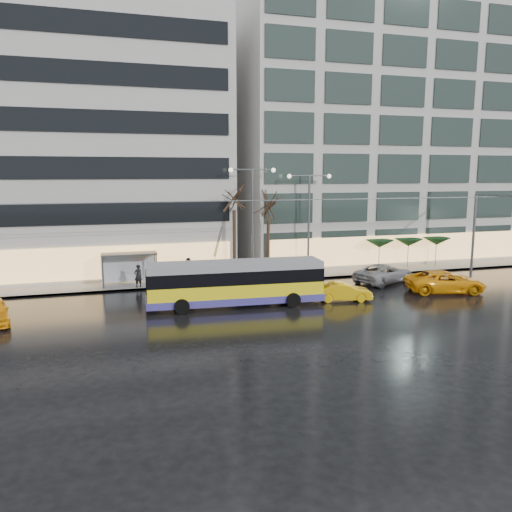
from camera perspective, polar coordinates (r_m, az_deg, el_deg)
name	(u,v)px	position (r m, az deg, el deg)	size (l,w,h in m)	color
ground	(269,315)	(31.40, 1.47, -6.73)	(140.00, 140.00, 0.00)	black
sidewalk	(243,271)	(45.01, -1.52, -1.67)	(80.00, 10.00, 0.15)	gray
kerb	(258,282)	(40.34, 0.27, -2.97)	(80.00, 0.10, 0.15)	slate
building_left	(26,145)	(48.27, -24.83, 11.44)	(34.00, 14.00, 22.00)	#ADABA5
building_right	(387,136)	(55.56, 14.71, 13.17)	(32.00, 14.00, 25.00)	#ADABA5
trolleybus	(235,284)	(33.19, -2.37, -3.25)	(11.76, 4.84, 5.40)	yellow
catenary	(250,232)	(38.31, -0.68, 2.71)	(42.24, 5.12, 7.00)	#595B60
bus_shelter	(124,262)	(40.00, -14.83, -0.64)	(4.20, 1.60, 2.51)	#595B60
street_lamp_near	(252,207)	(41.17, -0.41, 5.60)	(3.96, 0.36, 9.03)	#595B60
street_lamp_far	(309,209)	(42.82, 6.07, 5.33)	(3.96, 0.36, 8.53)	#595B60
tree_a	(234,194)	(40.92, -2.53, 7.11)	(3.20, 3.20, 8.40)	black
tree_b	(268,202)	(41.96, 1.42, 6.23)	(3.20, 3.20, 7.70)	black
parasol_a	(379,244)	(46.42, 13.93, 1.36)	(2.50, 2.50, 2.65)	#595B60
parasol_b	(408,243)	(47.99, 17.03, 1.48)	(2.50, 2.50, 2.65)	#595B60
parasol_c	(436,241)	(49.69, 19.93, 1.59)	(2.50, 2.50, 2.65)	#595B60
taxi_b	(343,292)	(35.15, 9.92, -4.03)	(1.36, 3.90, 1.28)	yellow
taxi_c	(445,282)	(39.59, 20.83, -2.77)	(2.63, 5.71, 1.59)	#FDA60D
sedan_silver	(384,273)	(41.58, 14.39, -1.92)	(2.54, 5.52, 1.53)	#9E9EA2
pedestrian_a	(138,269)	(38.96, -13.35, -1.41)	(1.26, 1.27, 2.19)	black
pedestrian_b	(188,269)	(40.67, -7.79, -1.51)	(1.14, 1.09, 1.86)	black
pedestrian_c	(117,269)	(41.08, -15.56, -1.40)	(1.28, 1.01, 2.11)	black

